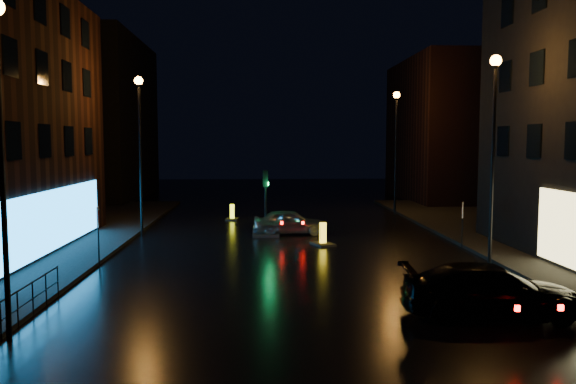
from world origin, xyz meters
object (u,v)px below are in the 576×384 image
at_px(bollard_near, 323,240).
at_px(road_sign_left, 98,222).
at_px(bollard_far, 232,216).
at_px(road_sign_right, 463,214).
at_px(traffic_signal, 266,225).
at_px(dark_sedan, 491,291).
at_px(silver_hatchback, 290,222).

xyz_separation_m(bollard_near, road_sign_left, (-9.41, -4.32, 1.56)).
bearing_deg(bollard_far, road_sign_right, -38.56).
relative_size(traffic_signal, road_sign_right, 1.60).
xyz_separation_m(road_sign_left, road_sign_right, (15.79, 3.11, -0.18)).
bearing_deg(road_sign_right, dark_sedan, 97.62).
bearing_deg(bollard_near, dark_sedan, -94.14).
xyz_separation_m(bollard_near, bollard_far, (-4.79, 9.15, -0.02)).
height_order(dark_sedan, road_sign_right, road_sign_right).
bearing_deg(road_sign_right, road_sign_left, 34.56).
bearing_deg(bollard_far, dark_sedan, -63.60).
distance_m(silver_hatchback, dark_sedan, 15.43).
distance_m(silver_hatchback, road_sign_left, 11.11).
xyz_separation_m(traffic_signal, silver_hatchback, (1.30, -0.09, 0.17)).
distance_m(dark_sedan, road_sign_left, 14.74).
bearing_deg(bollard_far, road_sign_left, -104.66).
distance_m(traffic_signal, road_sign_left, 10.30).
xyz_separation_m(bollard_far, road_sign_right, (11.17, -10.36, 1.40)).
height_order(silver_hatchback, bollard_far, silver_hatchback).
relative_size(dark_sedan, bollard_near, 3.46).
bearing_deg(road_sign_left, traffic_signal, 36.47).
relative_size(dark_sedan, road_sign_left, 2.11).
bearing_deg(dark_sedan, road_sign_left, 65.98).
bearing_deg(bollard_near, traffic_signal, 107.20).
relative_size(traffic_signal, bollard_far, 2.88).
xyz_separation_m(silver_hatchback, road_sign_right, (7.80, -4.52, 0.95)).
bearing_deg(bollard_far, silver_hatchback, -55.73).
xyz_separation_m(traffic_signal, road_sign_left, (-6.70, -7.72, 1.30)).
bearing_deg(silver_hatchback, bollard_far, 30.33).
height_order(traffic_signal, bollard_near, traffic_signal).
relative_size(traffic_signal, bollard_near, 2.35).
bearing_deg(dark_sedan, road_sign_right, -11.45).
relative_size(traffic_signal, road_sign_left, 1.43).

